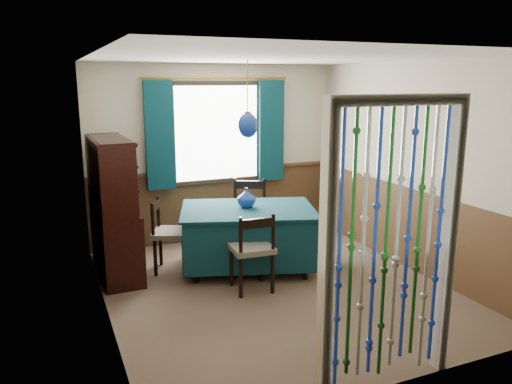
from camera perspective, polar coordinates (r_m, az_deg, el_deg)
name	(u,v)px	position (r m, az deg, el deg)	size (l,w,h in m)	color
floor	(275,288)	(5.69, 2.20, -10.88)	(4.00, 4.00, 0.00)	brown
ceiling	(277,57)	(5.22, 2.44, 15.16)	(4.00, 4.00, 0.00)	silver
wall_back	(216,154)	(7.15, -4.61, 4.39)	(3.60, 3.60, 0.00)	#BFB59C
wall_front	(398,228)	(3.67, 15.91, -3.99)	(3.60, 3.60, 0.00)	#BFB59C
wall_left	(101,193)	(4.84, -17.32, -0.10)	(4.00, 4.00, 0.00)	#BFB59C
wall_right	(411,167)	(6.29, 17.30, 2.74)	(4.00, 4.00, 0.00)	#BFB59C
wainscot_back	(217,205)	(7.28, -4.47, -1.48)	(3.60, 3.60, 0.00)	#49301B
wainscot_front	(390,325)	(3.95, 15.10, -14.42)	(3.60, 3.60, 0.00)	#49301B
wainscot_left	(108,269)	(5.05, -16.59, -8.42)	(4.00, 4.00, 0.00)	#49301B
wainscot_right	(406,227)	(6.45, 16.76, -3.84)	(4.00, 4.00, 0.00)	#49301B
window	(217,133)	(7.07, -4.52, 6.75)	(1.32, 0.12, 1.42)	black
doorway	(391,252)	(3.77, 15.15, -6.67)	(1.16, 0.12, 2.18)	silver
dining_table	(248,234)	(6.09, -0.91, -4.83)	(1.85, 1.54, 0.76)	#0A2C34
chair_near	(253,249)	(5.45, -0.40, -6.58)	(0.47, 0.45, 0.89)	black
chair_far	(249,214)	(6.72, -0.80, -2.53)	(0.63, 0.62, 0.97)	black
chair_left	(169,233)	(6.12, -9.95, -4.66)	(0.55, 0.56, 0.88)	black
chair_right	(320,232)	(6.23, 7.27, -4.54)	(0.53, 0.54, 0.82)	black
sideboard	(114,227)	(6.14, -15.89, -3.91)	(0.46, 1.26, 1.63)	black
pendant_lamp	(248,125)	(5.83, -0.96, 7.67)	(0.24, 0.24, 0.88)	olive
vase_table	(246,198)	(6.05, -1.10, -0.72)	(0.21, 0.21, 0.22)	navy
bowl_shelf	(119,184)	(5.80, -15.35, 0.94)	(0.21, 0.21, 0.05)	beige
vase_sideboard	(114,193)	(6.38, -15.93, -0.16)	(0.18, 0.18, 0.19)	beige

